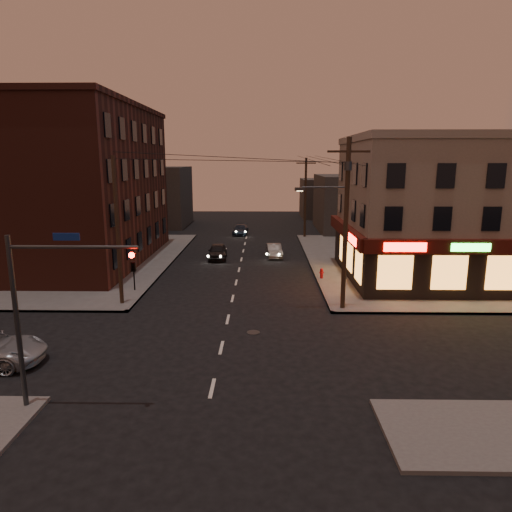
{
  "coord_description": "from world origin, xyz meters",
  "views": [
    {
      "loc": [
        2.02,
        -20.58,
        8.86
      ],
      "look_at": [
        1.57,
        6.35,
        3.2
      ],
      "focal_mm": 32.0,
      "sensor_mm": 36.0,
      "label": 1
    }
  ],
  "objects_px": {
    "sedan_far": "(240,230)",
    "sedan_near": "(218,251)",
    "sedan_mid": "(274,251)",
    "fire_hydrant": "(322,273)"
  },
  "relations": [
    {
      "from": "sedan_near",
      "to": "sedan_mid",
      "type": "relative_size",
      "value": 1.1
    },
    {
      "from": "fire_hydrant",
      "to": "sedan_far",
      "type": "bearing_deg",
      "value": 108.48
    },
    {
      "from": "sedan_mid",
      "to": "fire_hydrant",
      "type": "height_order",
      "value": "sedan_mid"
    },
    {
      "from": "sedan_far",
      "to": "sedan_near",
      "type": "bearing_deg",
      "value": -91.63
    },
    {
      "from": "sedan_near",
      "to": "sedan_far",
      "type": "height_order",
      "value": "sedan_near"
    },
    {
      "from": "sedan_mid",
      "to": "sedan_near",
      "type": "bearing_deg",
      "value": -174.73
    },
    {
      "from": "sedan_near",
      "to": "sedan_far",
      "type": "relative_size",
      "value": 1.0
    },
    {
      "from": "sedan_mid",
      "to": "sedan_far",
      "type": "height_order",
      "value": "sedan_mid"
    },
    {
      "from": "sedan_mid",
      "to": "sedan_far",
      "type": "distance_m",
      "value": 13.72
    },
    {
      "from": "sedan_near",
      "to": "sedan_mid",
      "type": "bearing_deg",
      "value": 6.88
    }
  ]
}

